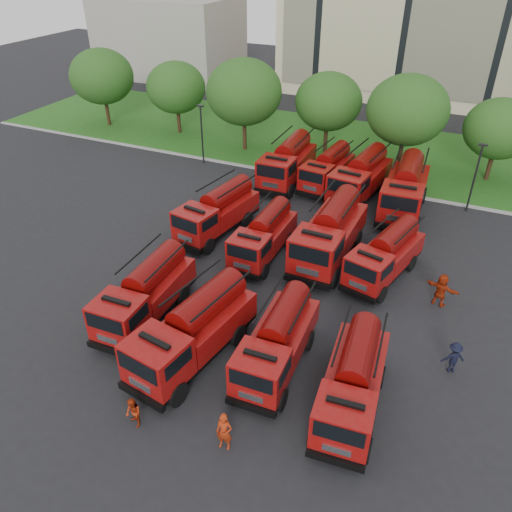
{
  "coord_description": "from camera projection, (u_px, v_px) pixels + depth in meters",
  "views": [
    {
      "loc": [
        11.21,
        -18.72,
        17.21
      ],
      "look_at": [
        1.54,
        2.82,
        1.8
      ],
      "focal_mm": 35.0,
      "sensor_mm": 36.0,
      "label": 1
    }
  ],
  "objects": [
    {
      "name": "firefighter_0",
      "position": [
        225.0,
        446.0,
        19.85
      ],
      "size": [
        0.73,
        0.57,
        1.81
      ],
      "primitive_type": "imported",
      "rotation": [
        0.0,
        0.0,
        0.14
      ],
      "color": "#9A260B",
      "rests_on": "ground"
    },
    {
      "name": "fire_truck_4",
      "position": [
        218.0,
        211.0,
        33.16
      ],
      "size": [
        3.46,
        7.16,
        3.13
      ],
      "rotation": [
        0.0,
        0.0,
        -0.17
      ],
      "color": "black",
      "rests_on": "ground"
    },
    {
      "name": "curb",
      "position": [
        314.0,
        178.0,
        41.19
      ],
      "size": [
        70.0,
        0.3,
        0.14
      ],
      "primitive_type": "cube",
      "color": "gray",
      "rests_on": "ground"
    },
    {
      "name": "fire_truck_10",
      "position": [
        361.0,
        177.0,
        37.52
      ],
      "size": [
        3.5,
        7.69,
        3.38
      ],
      "rotation": [
        0.0,
        0.0,
        -0.13
      ],
      "color": "black",
      "rests_on": "ground"
    },
    {
      "name": "fire_truck_1",
      "position": [
        194.0,
        330.0,
        23.15
      ],
      "size": [
        3.63,
        7.58,
        3.31
      ],
      "rotation": [
        0.0,
        0.0,
        -0.16
      ],
      "color": "black",
      "rests_on": "ground"
    },
    {
      "name": "tree_5",
      "position": [
        500.0,
        129.0,
        38.67
      ],
      "size": [
        5.46,
        5.46,
        6.68
      ],
      "color": "#382314",
      "rests_on": "ground"
    },
    {
      "name": "lawn",
      "position": [
        341.0,
        146.0,
        47.38
      ],
      "size": [
        70.0,
        16.0,
        0.12
      ],
      "primitive_type": "cube",
      "color": "#175015",
      "rests_on": "ground"
    },
    {
      "name": "lamp_post_0",
      "position": [
        202.0,
        131.0,
        42.54
      ],
      "size": [
        0.6,
        0.25,
        5.11
      ],
      "color": "black",
      "rests_on": "ground"
    },
    {
      "name": "fire_truck_2",
      "position": [
        277.0,
        341.0,
        22.79
      ],
      "size": [
        2.58,
        6.57,
        2.95
      ],
      "rotation": [
        0.0,
        0.0,
        0.04
      ],
      "color": "black",
      "rests_on": "ground"
    },
    {
      "name": "fire_truck_5",
      "position": [
        264.0,
        235.0,
        30.78
      ],
      "size": [
        2.37,
        6.35,
        2.88
      ],
      "rotation": [
        0.0,
        0.0,
        -0.01
      ],
      "color": "black",
      "rests_on": "ground"
    },
    {
      "name": "tree_4",
      "position": [
        408.0,
        110.0,
        39.83
      ],
      "size": [
        6.55,
        6.55,
        8.01
      ],
      "color": "#382314",
      "rests_on": "ground"
    },
    {
      "name": "tree_1",
      "position": [
        176.0,
        87.0,
        48.12
      ],
      "size": [
        5.71,
        5.71,
        6.98
      ],
      "color": "#382314",
      "rests_on": "ground"
    },
    {
      "name": "fire_truck_3",
      "position": [
        353.0,
        382.0,
        20.74
      ],
      "size": [
        2.81,
        6.67,
        2.96
      ],
      "rotation": [
        0.0,
        0.0,
        0.08
      ],
      "color": "black",
      "rests_on": "ground"
    },
    {
      "name": "firefighter_3",
      "position": [
        450.0,
        370.0,
        23.29
      ],
      "size": [
        1.2,
        0.97,
        1.65
      ],
      "primitive_type": "imported",
      "rotation": [
        0.0,
        0.0,
        3.6
      ],
      "color": "black",
      "rests_on": "ground"
    },
    {
      "name": "tree_3",
      "position": [
        328.0,
        102.0,
        43.67
      ],
      "size": [
        5.88,
        5.88,
        7.19
      ],
      "color": "#382314",
      "rests_on": "ground"
    },
    {
      "name": "tree_2",
      "position": [
        244.0,
        92.0,
        43.79
      ],
      "size": [
        6.72,
        6.72,
        8.22
      ],
      "color": "#382314",
      "rests_on": "ground"
    },
    {
      "name": "firefighter_5",
      "position": [
        438.0,
        304.0,
        27.42
      ],
      "size": [
        1.96,
        1.27,
        1.95
      ],
      "primitive_type": "imported",
      "rotation": [
        0.0,
        0.0,
        2.85
      ],
      "color": "#9A260B",
      "rests_on": "ground"
    },
    {
      "name": "fire_truck_9",
      "position": [
        327.0,
        169.0,
        39.31
      ],
      "size": [
        2.95,
        6.68,
        2.95
      ],
      "rotation": [
        0.0,
        0.0,
        -0.11
      ],
      "color": "black",
      "rests_on": "ground"
    },
    {
      "name": "fire_truck_0",
      "position": [
        146.0,
        293.0,
        25.71
      ],
      "size": [
        2.67,
        6.88,
        3.1
      ],
      "rotation": [
        0.0,
        0.0,
        0.03
      ],
      "color": "black",
      "rests_on": "ground"
    },
    {
      "name": "fire_truck_6",
      "position": [
        330.0,
        233.0,
        30.36
      ],
      "size": [
        3.02,
        7.88,
        3.56
      ],
      "rotation": [
        0.0,
        0.0,
        -0.02
      ],
      "color": "black",
      "rests_on": "ground"
    },
    {
      "name": "fire_truck_7",
      "position": [
        385.0,
        255.0,
        28.86
      ],
      "size": [
        3.73,
        6.78,
        2.93
      ],
      "rotation": [
        0.0,
        0.0,
        -0.25
      ],
      "color": "black",
      "rests_on": "ground"
    },
    {
      "name": "firefighter_1",
      "position": [
        136.0,
        425.0,
        20.72
      ],
      "size": [
        0.82,
        0.68,
        1.47
      ],
      "primitive_type": "imported",
      "rotation": [
        0.0,
        0.0,
        -0.49
      ],
      "color": "#9A260B",
      "rests_on": "ground"
    },
    {
      "name": "firefighter_2",
      "position": [
        355.0,
        369.0,
        23.35
      ],
      "size": [
        0.88,
        1.2,
        1.84
      ],
      "primitive_type": "imported",
      "rotation": [
        0.0,
        0.0,
        1.84
      ],
      "color": "black",
      "rests_on": "ground"
    },
    {
      "name": "fire_truck_11",
      "position": [
        405.0,
        189.0,
        35.54
      ],
      "size": [
        3.23,
        8.02,
        3.59
      ],
      "rotation": [
        0.0,
        0.0,
        0.05
      ],
      "color": "black",
      "rests_on": "ground"
    },
    {
      "name": "ground",
      "position": [
        210.0,
        302.0,
        27.55
      ],
      "size": [
        140.0,
        140.0,
        0.0
      ],
      "primitive_type": "plane",
      "color": "black",
      "rests_on": "ground"
    },
    {
      "name": "firefighter_4",
      "position": [
        236.0,
        322.0,
        26.16
      ],
      "size": [
        0.93,
        0.9,
        1.6
      ],
      "primitive_type": "imported",
      "rotation": [
        0.0,
        0.0,
        2.42
      ],
      "color": "black",
      "rests_on": "ground"
    },
    {
      "name": "lamp_post_1",
      "position": [
        476.0,
        174.0,
        34.99
      ],
      "size": [
        0.6,
        0.25,
        5.11
      ],
      "color": "black",
      "rests_on": "ground"
    },
    {
      "name": "tree_0",
      "position": [
        102.0,
        76.0,
        49.84
      ],
      "size": [
        6.3,
        6.3,
        7.7
      ],
      "color": "#382314",
      "rests_on": "ground"
    },
    {
      "name": "side_building",
      "position": [
        170.0,
        37.0,
        68.72
      ],
      "size": [
        18.0,
        12.0,
        10.0
      ],
      "primitive_type": "cube",
      "color": "gray",
      "rests_on": "ground"
    },
    {
      "name": "fire_truck_8",
      "position": [
        288.0,
        162.0,
        39.87
      ],
      "size": [
        2.84,
        7.53,
        3.41
      ],
      "rotation": [
        0.0,
        0.0,
        0.01
      ],
      "color": "black",
      "rests_on": "ground"
    }
  ]
}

